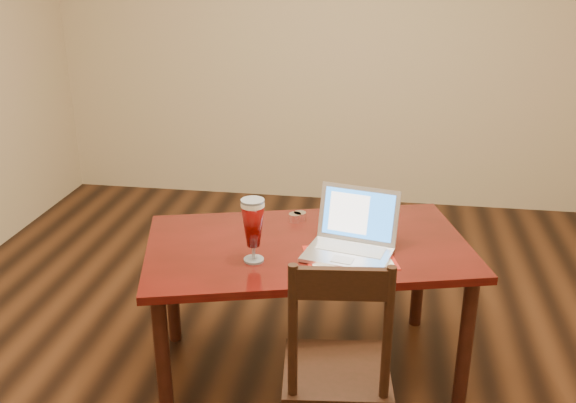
# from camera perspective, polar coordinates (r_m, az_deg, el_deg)

# --- Properties ---
(ground) EXTENTS (5.00, 5.00, 0.00)m
(ground) POSITION_cam_1_polar(r_m,az_deg,el_deg) (3.11, 0.58, -16.55)
(ground) COLOR black
(ground) RESTS_ON ground
(dining_table) EXTENTS (1.61, 1.17, 0.96)m
(dining_table) POSITION_cam_1_polar(r_m,az_deg,el_deg) (2.93, 1.77, -5.02)
(dining_table) COLOR #4B0C0A
(dining_table) RESTS_ON ground
(dining_chair) EXTENTS (0.44, 0.43, 0.95)m
(dining_chair) POSITION_cam_1_polar(r_m,az_deg,el_deg) (2.50, 4.38, -14.76)
(dining_chair) COLOR black
(dining_chair) RESTS_ON ground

